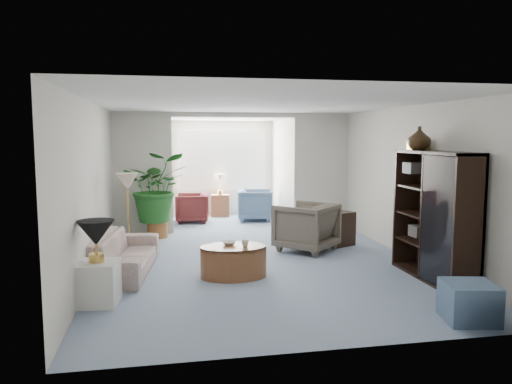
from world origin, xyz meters
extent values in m
plane|color=#889CB4|center=(0.00, 0.00, 0.00)|extent=(6.00, 6.00, 0.00)
plane|color=#889CB4|center=(0.00, 4.10, 0.00)|extent=(2.60, 2.60, 0.00)
cube|color=silver|center=(-1.90, 3.00, 1.25)|extent=(1.20, 0.12, 2.50)
cube|color=silver|center=(1.90, 3.00, 1.25)|extent=(1.20, 0.12, 2.50)
cube|color=silver|center=(0.00, 3.00, 2.45)|extent=(2.60, 0.12, 0.10)
cube|color=white|center=(0.00, 5.18, 1.40)|extent=(2.20, 0.02, 1.50)
cube|color=white|center=(0.00, 5.15, 1.40)|extent=(2.20, 0.02, 1.50)
cube|color=#BBAE96|center=(2.46, -0.10, 1.70)|extent=(0.04, 0.50, 0.40)
imported|color=beige|center=(-2.08, 0.09, 0.29)|extent=(1.01, 2.05, 0.58)
cube|color=white|center=(-2.28, -1.26, 0.26)|extent=(0.53, 0.53, 0.52)
cone|color=black|center=(-2.28, -1.26, 0.87)|extent=(0.44, 0.44, 0.30)
cone|color=beige|center=(-2.08, 1.24, 1.25)|extent=(0.36, 0.36, 0.28)
cylinder|color=brown|center=(-0.52, -0.43, 0.23)|extent=(0.99, 0.99, 0.45)
imported|color=silver|center=(-0.57, -0.33, 0.47)|extent=(0.21, 0.21, 0.05)
imported|color=beige|center=(-0.37, -0.53, 0.50)|extent=(0.11, 0.11, 0.10)
imported|color=#686052|center=(0.97, 0.96, 0.42)|extent=(1.30, 1.30, 0.85)
cube|color=black|center=(1.67, 1.26, 0.31)|extent=(0.64, 0.59, 0.62)
cube|color=black|center=(2.23, -1.04, 0.90)|extent=(0.43, 1.62, 1.80)
imported|color=#332211|center=(2.23, -0.54, 1.98)|extent=(0.33, 0.33, 0.35)
cube|color=slate|center=(1.76, -2.58, 0.21)|extent=(0.62, 0.62, 0.42)
cylinder|color=#A3612F|center=(-1.62, 2.60, 0.16)|extent=(0.40, 0.40, 0.32)
imported|color=#205C1F|center=(-1.62, 2.60, 1.01)|extent=(1.24, 1.08, 1.38)
imported|color=slate|center=(0.67, 4.23, 0.37)|extent=(0.91, 0.89, 0.74)
imported|color=#551E1D|center=(-0.83, 4.23, 0.34)|extent=(0.83, 0.81, 0.68)
cube|color=brown|center=(-0.08, 4.98, 0.28)|extent=(0.49, 0.41, 0.55)
cube|color=#494745|center=(2.18, -0.56, 1.54)|extent=(0.30, 0.26, 0.16)
cube|color=#403E3C|center=(2.18, -1.30, 1.09)|extent=(0.30, 0.26, 0.16)
cube|color=black|center=(2.18, -1.48, 0.64)|extent=(0.30, 0.26, 0.16)
cube|color=#373432|center=(2.18, -0.80, 0.64)|extent=(0.30, 0.26, 0.16)
cube|color=#2E2A24|center=(2.18, -1.38, 1.54)|extent=(0.30, 0.26, 0.16)
camera|label=1|loc=(-1.49, -7.22, 2.00)|focal=34.44mm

